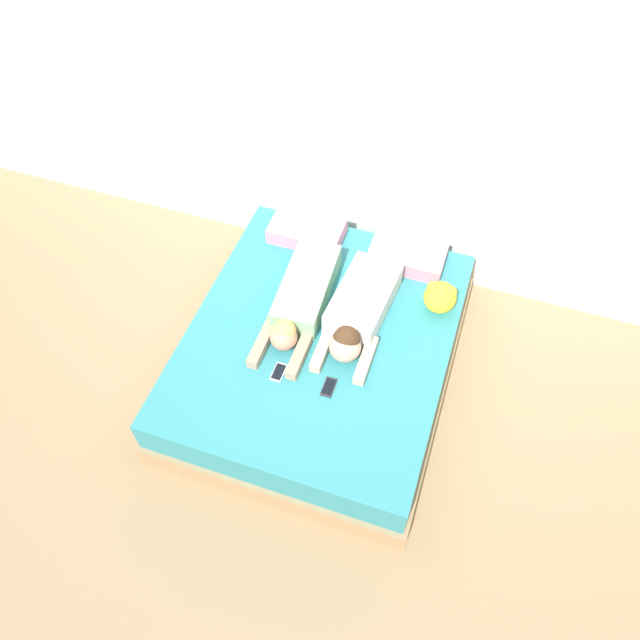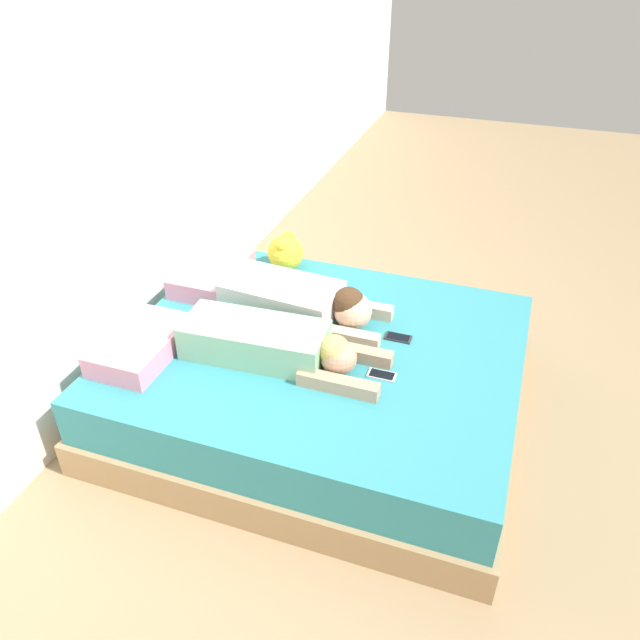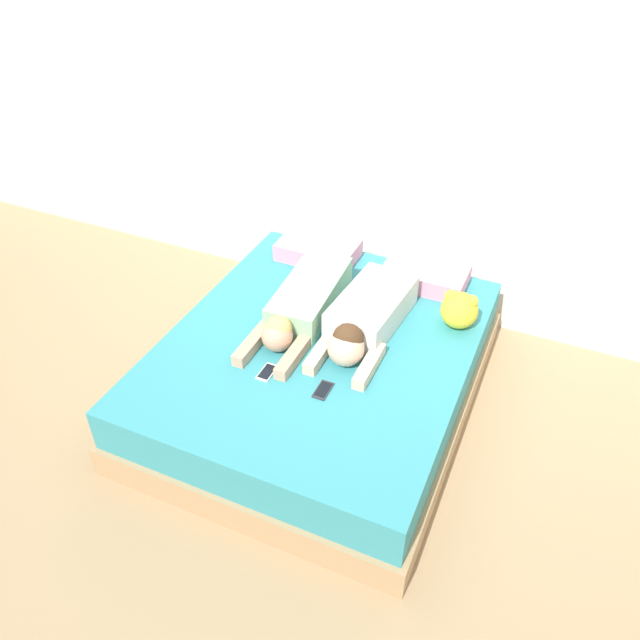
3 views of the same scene
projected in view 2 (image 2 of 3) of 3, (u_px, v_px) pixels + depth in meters
name	position (u px, v px, depth m)	size (l,w,h in m)	color
ground_plane	(320.00, 410.00, 3.48)	(12.00, 12.00, 0.00)	#9E8460
wall_back	(93.00, 159.00, 3.08)	(12.00, 0.06, 2.60)	white
bed	(320.00, 379.00, 3.35)	(1.75, 2.08, 0.45)	tan
pillow_head_left	(141.00, 345.00, 3.12)	(0.53, 0.33, 0.12)	pink
pillow_head_right	(212.00, 274.00, 3.71)	(0.53, 0.33, 0.12)	pink
person_left	(275.00, 344.00, 3.07)	(0.35, 1.04, 0.20)	#8CBF99
person_right	(302.00, 302.00, 3.38)	(0.38, 0.92, 0.23)	silver
cell_phone_left	(382.00, 375.00, 3.00)	(0.07, 0.14, 0.01)	silver
cell_phone_right	(398.00, 338.00, 3.26)	(0.07, 0.14, 0.01)	#2D2D33
plush_toy	(285.00, 252.00, 3.82)	(0.22, 0.22, 0.23)	yellow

